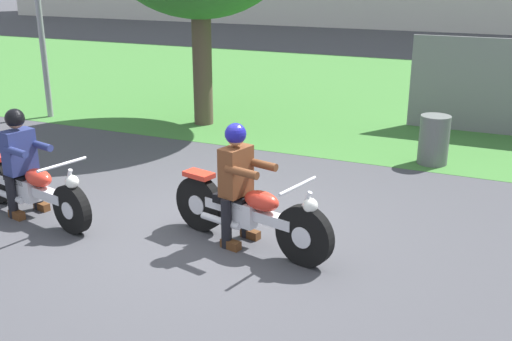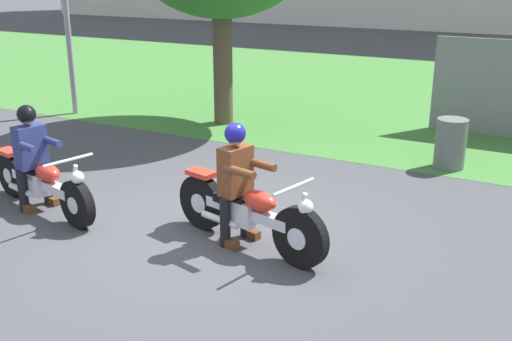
{
  "view_description": "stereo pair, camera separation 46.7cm",
  "coord_description": "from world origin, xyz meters",
  "px_view_note": "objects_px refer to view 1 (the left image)",
  "views": [
    {
      "loc": [
        3.24,
        -5.79,
        3.03
      ],
      "look_at": [
        0.62,
        0.06,
        0.85
      ],
      "focal_mm": 42.06,
      "sensor_mm": 36.0,
      "label": 1
    },
    {
      "loc": [
        3.65,
        -5.59,
        3.03
      ],
      "look_at": [
        0.62,
        0.06,
        0.85
      ],
      "focal_mm": 42.06,
      "sensor_mm": 36.0,
      "label": 2
    }
  ],
  "objects_px": {
    "motorcycle_lead": "(249,213)",
    "trash_can": "(434,140)",
    "rider_follow": "(20,154)",
    "rider_lead": "(237,175)",
    "motorcycle_follow": "(32,189)"
  },
  "relations": [
    {
      "from": "motorcycle_lead",
      "to": "rider_follow",
      "type": "bearing_deg",
      "value": -160.91
    },
    {
      "from": "motorcycle_lead",
      "to": "rider_follow",
      "type": "distance_m",
      "value": 3.07
    },
    {
      "from": "motorcycle_lead",
      "to": "trash_can",
      "type": "relative_size",
      "value": 2.7
    },
    {
      "from": "rider_follow",
      "to": "motorcycle_lead",
      "type": "bearing_deg",
      "value": 19.09
    },
    {
      "from": "motorcycle_lead",
      "to": "rider_follow",
      "type": "height_order",
      "value": "rider_follow"
    },
    {
      "from": "rider_follow",
      "to": "rider_lead",
      "type": "bearing_deg",
      "value": 20.23
    },
    {
      "from": "motorcycle_lead",
      "to": "trash_can",
      "type": "bearing_deg",
      "value": 83.68
    },
    {
      "from": "motorcycle_lead",
      "to": "trash_can",
      "type": "xyz_separation_m",
      "value": [
        1.44,
        3.98,
        -0.01
      ]
    },
    {
      "from": "rider_lead",
      "to": "rider_follow",
      "type": "height_order",
      "value": "rider_lead"
    },
    {
      "from": "motorcycle_lead",
      "to": "rider_follow",
      "type": "relative_size",
      "value": 1.55
    },
    {
      "from": "rider_lead",
      "to": "trash_can",
      "type": "bearing_deg",
      "value": 81.43
    },
    {
      "from": "rider_lead",
      "to": "motorcycle_follow",
      "type": "xyz_separation_m",
      "value": [
        -2.7,
        -0.38,
        -0.45
      ]
    },
    {
      "from": "rider_lead",
      "to": "trash_can",
      "type": "relative_size",
      "value": 1.78
    },
    {
      "from": "motorcycle_follow",
      "to": "trash_can",
      "type": "bearing_deg",
      "value": 58.64
    },
    {
      "from": "rider_lead",
      "to": "trash_can",
      "type": "distance_m",
      "value": 4.28
    }
  ]
}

